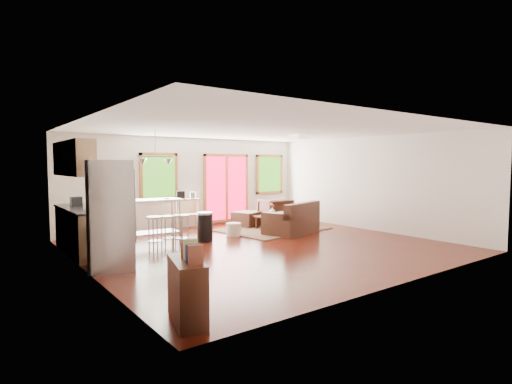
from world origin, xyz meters
TOP-DOWN VIEW (x-y plane):
  - floor at (0.00, 0.00)m, footprint 7.50×7.00m
  - ceiling at (0.00, 0.00)m, footprint 7.50×7.00m
  - back_wall at (0.00, 3.51)m, footprint 7.50×0.02m
  - left_wall at (-3.76, 0.00)m, footprint 0.02×7.00m
  - right_wall at (3.76, 0.00)m, footprint 0.02×7.00m
  - front_wall at (0.00, -3.51)m, footprint 7.50×0.02m
  - window_left at (-1.00, 3.46)m, footprint 1.10×0.05m
  - french_doors at (1.20, 3.46)m, footprint 1.60×0.05m
  - window_right at (2.90, 3.46)m, footprint 1.10×0.05m
  - rug at (1.57, 1.65)m, footprint 3.03×2.48m
  - loveseat at (1.63, 0.86)m, footprint 1.76×1.32m
  - coffee_table at (1.68, 1.82)m, footprint 1.02×0.70m
  - armchair at (2.25, 2.36)m, footprint 0.98×0.93m
  - ottoman at (1.28, 2.51)m, footprint 0.85×0.85m
  - pouf at (0.15, 1.46)m, footprint 0.49×0.49m
  - vase at (1.74, 1.87)m, footprint 0.22×0.23m
  - book at (1.94, 1.96)m, footprint 0.21×0.12m
  - cabinets at (-3.49, 1.70)m, footprint 0.64×2.24m
  - refrigerator at (-3.31, 0.03)m, footprint 0.96×0.94m
  - island at (-2.11, 1.68)m, footprint 1.69×0.78m
  - cup at (-1.62, 1.57)m, footprint 0.13×0.10m
  - bar_stool_a at (-2.18, 0.90)m, footprint 0.38×0.38m
  - bar_stool_b at (-1.77, 1.12)m, footprint 0.44×0.44m
  - bar_stool_c at (-1.59, 0.88)m, footprint 0.46×0.46m
  - trash_can at (-0.79, 1.28)m, footprint 0.47×0.47m
  - kitchen_cart at (-0.29, 3.26)m, footprint 0.80×0.61m
  - bookshelf at (-3.35, -2.89)m, footprint 0.53×0.88m
  - ceiling_flush at (1.60, 0.60)m, footprint 0.35×0.35m
  - pendant_light at (-1.90, 1.50)m, footprint 0.80×0.18m

SIDE VIEW (x-z plane):
  - floor at x=0.00m, z-range -0.02..0.00m
  - rug at x=1.57m, z-range 0.00..0.03m
  - pouf at x=0.15m, z-range 0.00..0.34m
  - ottoman at x=1.28m, z-range 0.00..0.44m
  - coffee_table at x=1.68m, z-range 0.14..0.51m
  - loveseat at x=1.63m, z-range -0.09..0.75m
  - trash_can at x=-0.79m, z-range 0.00..0.70m
  - bookshelf at x=-3.35m, z-range -0.10..0.87m
  - armchair at x=2.25m, z-range 0.00..0.87m
  - vase at x=1.74m, z-range 0.36..0.69m
  - bar_stool_b at x=-1.77m, z-range 0.17..0.88m
  - book at x=1.94m, z-range 0.40..0.70m
  - bar_stool_c at x=-1.59m, z-range 0.18..0.92m
  - bar_stool_a at x=-2.18m, z-range 0.18..0.93m
  - island at x=-2.11m, z-range 0.19..1.23m
  - kitchen_cart at x=-0.29m, z-range 0.20..1.28m
  - cabinets at x=-3.49m, z-range -0.22..2.08m
  - refrigerator at x=-3.31m, z-range 0.00..1.91m
  - cup at x=-1.62m, z-range 0.95..1.08m
  - french_doors at x=1.20m, z-range 0.05..2.15m
  - back_wall at x=0.00m, z-range 0.00..2.60m
  - left_wall at x=-3.76m, z-range 0.00..2.60m
  - right_wall at x=3.76m, z-range 0.00..2.60m
  - front_wall at x=0.00m, z-range 0.00..2.60m
  - window_left at x=-1.00m, z-range 0.85..2.15m
  - window_right at x=2.90m, z-range 0.85..2.15m
  - pendant_light at x=-1.90m, z-range 1.50..2.29m
  - ceiling_flush at x=1.60m, z-range 2.47..2.59m
  - ceiling at x=0.00m, z-range 2.60..2.62m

